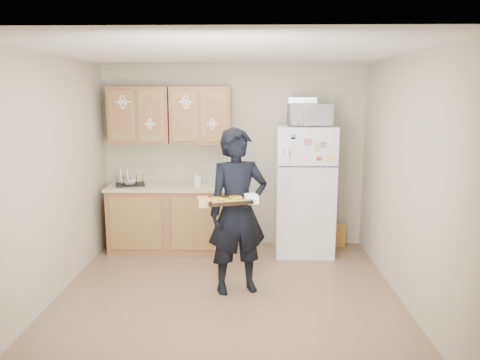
% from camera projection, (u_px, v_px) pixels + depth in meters
% --- Properties ---
extents(floor, '(3.60, 3.60, 0.00)m').
position_uv_depth(floor, '(228.00, 295.00, 4.97)').
color(floor, brown).
rests_on(floor, ground).
extents(ceiling, '(3.60, 3.60, 0.00)m').
position_uv_depth(ceiling, '(226.00, 52.00, 4.52)').
color(ceiling, silver).
rests_on(ceiling, wall_back).
extents(wall_back, '(3.60, 0.04, 2.50)m').
position_uv_depth(wall_back, '(234.00, 156.00, 6.52)').
color(wall_back, '#B5AD92').
rests_on(wall_back, floor).
extents(wall_front, '(3.60, 0.04, 2.50)m').
position_uv_depth(wall_front, '(213.00, 230.00, 2.97)').
color(wall_front, '#B5AD92').
rests_on(wall_front, floor).
extents(wall_left, '(0.04, 3.60, 2.50)m').
position_uv_depth(wall_left, '(52.00, 179.00, 4.79)').
color(wall_left, '#B5AD92').
rests_on(wall_left, floor).
extents(wall_right, '(0.04, 3.60, 2.50)m').
position_uv_depth(wall_right, '(405.00, 180.00, 4.70)').
color(wall_right, '#B5AD92').
rests_on(wall_right, floor).
extents(refrigerator, '(0.75, 0.70, 1.70)m').
position_uv_depth(refrigerator, '(304.00, 190.00, 6.20)').
color(refrigerator, white).
rests_on(refrigerator, floor).
extents(base_cabinet, '(1.60, 0.60, 0.86)m').
position_uv_depth(base_cabinet, '(171.00, 219.00, 6.37)').
color(base_cabinet, brown).
rests_on(base_cabinet, floor).
extents(countertop, '(1.64, 0.64, 0.04)m').
position_uv_depth(countertop, '(170.00, 187.00, 6.29)').
color(countertop, beige).
rests_on(countertop, base_cabinet).
extents(upper_cab_left, '(0.80, 0.33, 0.75)m').
position_uv_depth(upper_cab_left, '(140.00, 115.00, 6.26)').
color(upper_cab_left, brown).
rests_on(upper_cab_left, wall_back).
extents(upper_cab_right, '(0.80, 0.33, 0.75)m').
position_uv_depth(upper_cab_right, '(201.00, 115.00, 6.24)').
color(upper_cab_right, brown).
rests_on(upper_cab_right, wall_back).
extents(cereal_box, '(0.20, 0.07, 0.32)m').
position_uv_depth(cereal_box, '(338.00, 235.00, 6.55)').
color(cereal_box, '#EEB054').
rests_on(cereal_box, floor).
extents(person, '(0.74, 0.60, 1.76)m').
position_uv_depth(person, '(238.00, 212.00, 4.93)').
color(person, black).
rests_on(person, floor).
extents(baking_tray, '(0.51, 0.44, 0.04)m').
position_uv_depth(baking_tray, '(228.00, 201.00, 4.62)').
color(baking_tray, black).
rests_on(baking_tray, person).
extents(pizza_front_left, '(0.15, 0.15, 0.02)m').
position_uv_depth(pizza_front_left, '(219.00, 202.00, 4.52)').
color(pizza_front_left, yellow).
rests_on(pizza_front_left, baking_tray).
extents(pizza_front_right, '(0.15, 0.15, 0.02)m').
position_uv_depth(pizza_front_right, '(240.00, 201.00, 4.58)').
color(pizza_front_right, yellow).
rests_on(pizza_front_right, baking_tray).
extents(pizza_back_left, '(0.15, 0.15, 0.02)m').
position_uv_depth(pizza_back_left, '(216.00, 199.00, 4.66)').
color(pizza_back_left, yellow).
rests_on(pizza_back_left, baking_tray).
extents(pizza_back_right, '(0.15, 0.15, 0.02)m').
position_uv_depth(pizza_back_right, '(235.00, 197.00, 4.72)').
color(pizza_back_right, yellow).
rests_on(pizza_back_right, baking_tray).
extents(pizza_center, '(0.15, 0.15, 0.02)m').
position_uv_depth(pizza_center, '(228.00, 200.00, 4.62)').
color(pizza_center, yellow).
rests_on(pizza_center, baking_tray).
extents(microwave, '(0.56, 0.42, 0.29)m').
position_uv_depth(microwave, '(310.00, 115.00, 5.97)').
color(microwave, white).
rests_on(microwave, refrigerator).
extents(foil_pan, '(0.39, 0.29, 0.08)m').
position_uv_depth(foil_pan, '(303.00, 100.00, 5.97)').
color(foil_pan, silver).
rests_on(foil_pan, microwave).
extents(dish_rack, '(0.44, 0.37, 0.15)m').
position_uv_depth(dish_rack, '(130.00, 180.00, 6.26)').
color(dish_rack, black).
rests_on(dish_rack, countertop).
extents(bowl, '(0.24, 0.24, 0.05)m').
position_uv_depth(bowl, '(130.00, 182.00, 6.27)').
color(bowl, silver).
rests_on(bowl, dish_rack).
extents(soap_bottle, '(0.11, 0.11, 0.20)m').
position_uv_depth(soap_bottle, '(197.00, 179.00, 6.19)').
color(soap_bottle, white).
rests_on(soap_bottle, countertop).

